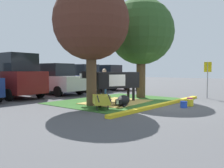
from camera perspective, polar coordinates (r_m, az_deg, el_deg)
The scene contains 18 objects.
ground_plane at distance 11.11m, azimuth 11.28°, elevation -4.94°, with size 80.00×80.00×0.00m, color #4C4C4F.
grass_island at distance 12.30m, azimuth 1.59°, elevation -4.04°, with size 6.40×4.74×0.02m, color #2D5B23.
curb_yellow at distance 10.94m, azimuth 12.07°, elevation -4.76°, with size 7.60×0.24×0.12m, color yellow.
hay_bedding at distance 11.73m, azimuth 1.13°, elevation -4.32°, with size 3.20×2.40×0.04m, color tan.
shade_tree_left at distance 10.87m, azimuth -4.99°, elevation 14.37°, with size 3.37×3.37×5.39m.
shade_tree_right at distance 14.00m, azimuth 6.96°, elevation 12.14°, with size 3.73×3.73×5.64m.
cow_holstein at distance 11.89m, azimuth 0.60°, elevation 0.87°, with size 3.01×1.55×1.53m.
calf_lying at distance 10.56m, azimuth 2.65°, elevation -4.00°, with size 1.33×0.80×0.48m.
person_handler at distance 13.56m, azimuth -1.86°, elevation 0.40°, with size 0.49×0.34×1.67m.
wheelbarrow at distance 9.63m, azimuth -2.58°, elevation -3.81°, with size 1.28×1.42×0.63m.
parking_sign at distance 14.47m, azimuth 21.81°, elevation 2.51°, with size 0.13×0.44×2.05m.
bucket_blue at distance 10.55m, azimuth 16.70°, elevation -4.65°, with size 0.31×0.31×0.28m.
bucket_yellow at distance 11.11m, azimuth 18.06°, elevation -4.25°, with size 0.32×0.32×0.29m.
bucket_pink at distance 11.96m, azimuth 18.04°, elevation -3.75°, with size 0.28×0.28×0.28m.
suv_dark_grey at distance 15.05m, azimuth -23.03°, elevation 1.84°, with size 2.25×4.66×2.52m.
sedan_silver at distance 16.25m, azimuth -13.53°, elevation 1.08°, with size 2.14×4.46×2.02m.
sedan_blue at distance 18.23m, azimuth -7.27°, elevation 1.37°, with size 2.14×4.46×2.02m.
sedan_red at distance 19.98m, azimuth -1.42°, elevation 1.55°, with size 2.14×4.46×2.02m.
Camera 1 is at (-9.68, -5.22, 1.56)m, focal length 38.41 mm.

